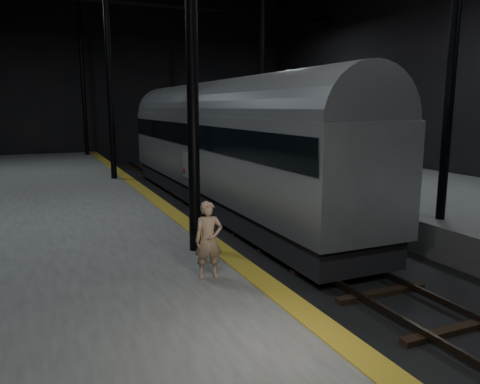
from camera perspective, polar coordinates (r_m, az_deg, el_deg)
ground at (r=16.21m, az=3.00°, el=-4.92°), size 44.00×44.00×0.00m
platform_left at (r=14.48m, az=-24.73°, el=-5.69°), size 9.00×43.80×1.00m
platform_right at (r=20.50m, az=22.12°, el=-1.01°), size 9.00×43.80×1.00m
tactile_strip at (r=14.84m, az=-8.27°, el=-2.45°), size 0.50×43.80×0.01m
track at (r=16.20m, az=3.00°, el=-4.69°), size 2.40×43.00×0.24m
train at (r=19.51m, az=-2.43°, el=6.33°), size 2.92×19.47×5.21m
woman at (r=9.02m, az=-3.84°, el=-5.85°), size 0.59×0.44×1.50m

